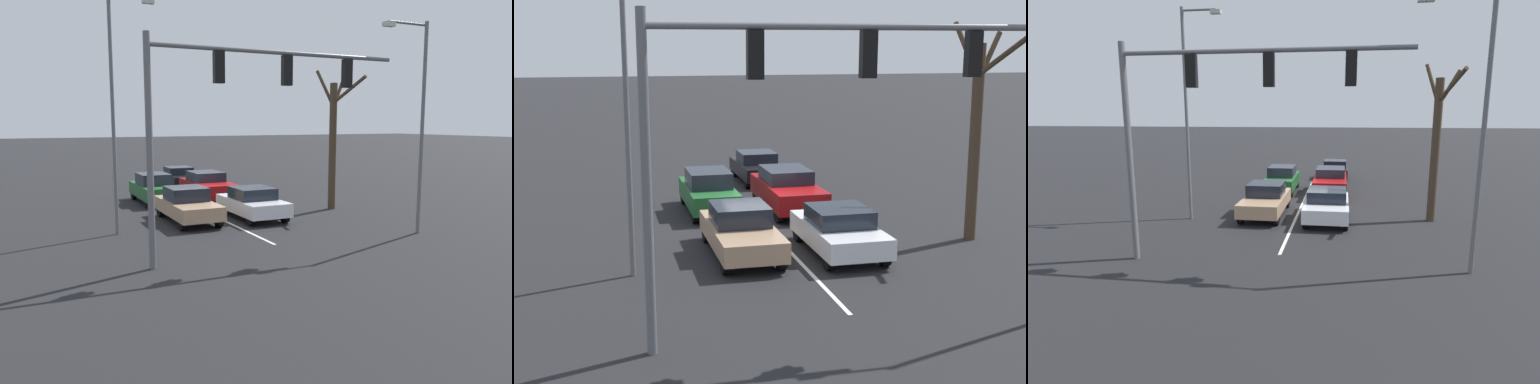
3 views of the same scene
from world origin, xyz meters
TOP-DOWN VIEW (x-y plane):
  - ground_plane at (0.00, 0.00)m, footprint 240.00×240.00m
  - lane_stripe_left_divider at (0.00, 1.56)m, footprint 0.12×15.13m
  - car_tan_midlane_front at (1.50, 3.72)m, footprint 1.84×4.51m
  - car_white_leftlane_front at (-1.41, 4.24)m, footprint 1.92×4.20m
  - car_maroon_leftlane_second at (-1.39, -1.62)m, footprint 1.88×4.72m
  - car_darkgreen_midlane_second at (1.57, -2.01)m, footprint 1.73×4.33m
  - car_black_leftlane_third at (-1.54, -7.53)m, footprint 1.81×4.08m
  - traffic_signal_gantry at (1.91, 10.11)m, footprint 8.74×0.37m
  - street_lamp_right_shoulder at (4.60, 4.97)m, footprint 1.75×0.24m
  - street_lamp_left_shoulder at (-5.74, 9.86)m, footprint 2.08×0.24m
  - bare_tree_near at (-6.07, 3.78)m, footprint 1.47×2.84m

SIDE VIEW (x-z plane):
  - ground_plane at x=0.00m, z-range 0.00..0.00m
  - lane_stripe_left_divider at x=0.00m, z-range 0.00..0.01m
  - car_black_leftlane_third at x=-1.54m, z-range 0.02..1.39m
  - car_white_leftlane_front at x=-1.41m, z-range 0.01..1.42m
  - car_tan_midlane_front at x=1.50m, z-range 0.00..1.51m
  - car_darkgreen_midlane_second at x=1.57m, z-range 0.01..1.60m
  - car_maroon_leftlane_second at x=-1.39m, z-range 0.02..1.60m
  - bare_tree_near at x=-6.07m, z-range 0.12..7.01m
  - street_lamp_left_shoulder at x=-5.74m, z-range 0.63..8.70m
  - traffic_signal_gantry at x=1.91m, z-range 1.70..8.58m
  - street_lamp_right_shoulder at x=4.60m, z-range 0.60..9.72m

